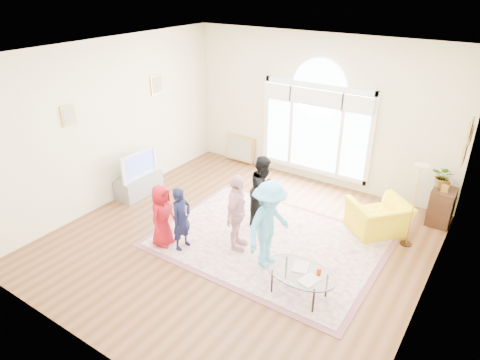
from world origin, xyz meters
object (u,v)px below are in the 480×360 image
Objects in this scene: coffee_table at (300,273)px; armchair at (378,217)px; television at (137,163)px; area_rug at (268,242)px; tv_console at (139,185)px.

armchair reaches higher than coffee_table.
coffee_table is at bearing -13.06° from television.
television is at bearing -33.41° from armchair.
television is at bearing 178.95° from area_rug.
armchair is (4.66, 1.31, -0.39)m from television.
area_rug is at bearing -6.23° from armchair.
coffee_table is (4.26, -0.99, 0.19)m from tv_console.
armchair reaches higher than tv_console.
tv_console is at bearing 180.00° from television.
coffee_table is at bearing -41.14° from area_rug.
tv_console is 0.49m from television.
television is at bearing -0.00° from tv_console.
armchair reaches higher than area_rug.
area_rug is 3.20m from tv_console.
area_rug is 3.24× the size of coffee_table.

